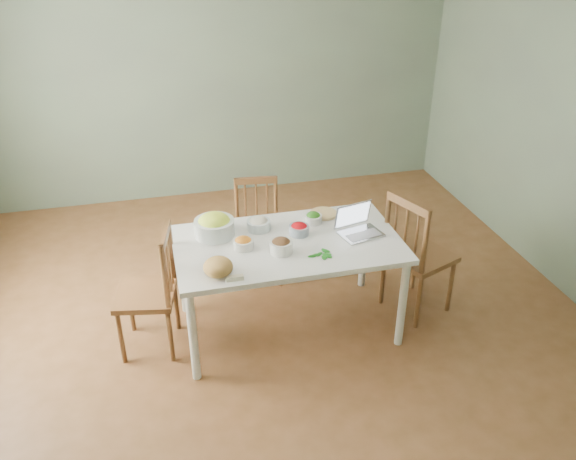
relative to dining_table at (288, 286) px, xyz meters
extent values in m
cube|color=brown|center=(-0.09, 0.12, -0.39)|extent=(5.00, 5.00, 0.00)
cube|color=gray|center=(-0.09, 2.62, 0.96)|extent=(5.00, 0.00, 2.70)
cube|color=gray|center=(-0.09, -2.38, 0.96)|extent=(5.00, 0.00, 2.70)
ellipsoid|color=tan|center=(-0.55, -0.31, 0.45)|extent=(0.26, 0.26, 0.13)
cube|color=beige|center=(-0.46, -0.40, 0.40)|extent=(0.12, 0.04, 0.03)
cylinder|color=#E3BA7A|center=(0.38, 0.35, 0.40)|extent=(0.24, 0.24, 0.02)
camera|label=1|loc=(-0.89, -3.58, 2.55)|focal=36.61mm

